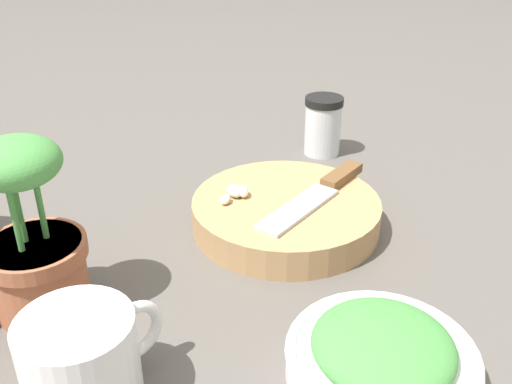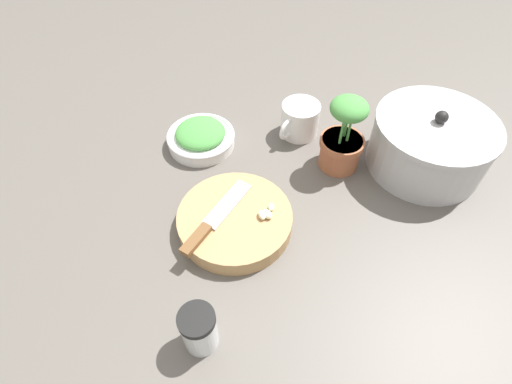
{
  "view_description": "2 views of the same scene",
  "coord_description": "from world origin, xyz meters",
  "views": [
    {
      "loc": [
        -0.52,
        -0.26,
        0.38
      ],
      "look_at": [
        0.03,
        -0.01,
        0.06
      ],
      "focal_mm": 40.0,
      "sensor_mm": 36.0,
      "label": 1
    },
    {
      "loc": [
        0.52,
        0.17,
        0.69
      ],
      "look_at": [
        0.03,
        -0.0,
        0.08
      ],
      "focal_mm": 28.0,
      "sensor_mm": 36.0,
      "label": 2
    }
  ],
  "objects": [
    {
      "name": "herb_bowl",
      "position": [
        -0.14,
        -0.21,
        0.03
      ],
      "size": [
        0.17,
        0.17,
        0.06
      ],
      "color": "white",
      "rests_on": "ground_plane"
    },
    {
      "name": "coffee_mug",
      "position": [
        -0.27,
        0.01,
        0.04
      ],
      "size": [
        0.12,
        0.1,
        0.09
      ],
      "color": "white",
      "rests_on": "ground_plane"
    },
    {
      "name": "ground_plane",
      "position": [
        0.0,
        0.0,
        0.0
      ],
      "size": [
        5.0,
        5.0,
        0.0
      ],
      "primitive_type": "plane",
      "color": "#56514C"
    },
    {
      "name": "chef_knife",
      "position": [
        0.1,
        -0.07,
        0.04
      ],
      "size": [
        0.21,
        0.07,
        0.01
      ],
      "rotation": [
        0.0,
        0.0,
        1.35
      ],
      "color": "brown",
      "rests_on": "cutting_board"
    },
    {
      "name": "garlic_cloves",
      "position": [
        0.05,
        0.03,
        0.05
      ],
      "size": [
        0.05,
        0.04,
        0.02
      ],
      "color": "silver",
      "rests_on": "cutting_board"
    },
    {
      "name": "potted_herb",
      "position": [
        -0.19,
        0.13,
        0.08
      ],
      "size": [
        0.1,
        0.1,
        0.19
      ],
      "color": "#A35B3D",
      "rests_on": "ground_plane"
    },
    {
      "name": "spice_jar",
      "position": [
        0.31,
        0.0,
        0.05
      ],
      "size": [
        0.06,
        0.06,
        0.1
      ],
      "color": "silver",
      "rests_on": "ground_plane"
    },
    {
      "name": "stock_pot",
      "position": [
        -0.25,
        0.32,
        0.07
      ],
      "size": [
        0.27,
        0.27,
        0.16
      ],
      "color": "#B2B2B7",
      "rests_on": "ground_plane"
    },
    {
      "name": "cutting_board",
      "position": [
        0.07,
        -0.03,
        0.02
      ],
      "size": [
        0.24,
        0.24,
        0.04
      ],
      "color": "tan",
      "rests_on": "ground_plane"
    }
  ]
}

